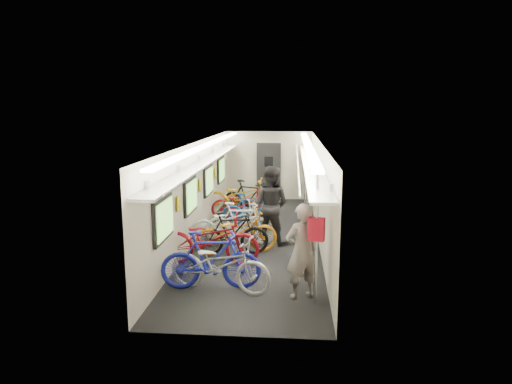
% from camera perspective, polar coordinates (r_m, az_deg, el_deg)
% --- Properties ---
extents(train_car_shell, '(10.00, 10.00, 10.00)m').
position_cam_1_polar(train_car_shell, '(11.87, -1.25, 2.95)').
color(train_car_shell, black).
rests_on(train_car_shell, ground).
extents(bicycle_0, '(1.99, 1.07, 0.99)m').
position_cam_1_polar(bicycle_0, '(8.15, -4.53, -9.03)').
color(bicycle_0, '#9F9FA3').
rests_on(bicycle_0, ground).
extents(bicycle_1, '(1.84, 0.69, 1.08)m').
position_cam_1_polar(bicycle_1, '(8.25, -5.67, -8.49)').
color(bicycle_1, '#1C22AA').
rests_on(bicycle_1, ground).
extents(bicycle_2, '(2.07, 0.75, 1.09)m').
position_cam_1_polar(bicycle_2, '(9.50, -5.85, -5.90)').
color(bicycle_2, maroon).
rests_on(bicycle_2, ground).
extents(bicycle_3, '(1.68, 0.76, 0.98)m').
position_cam_1_polar(bicycle_3, '(10.07, -3.00, -5.22)').
color(bicycle_3, black).
rests_on(bicycle_3, ground).
extents(bicycle_4, '(1.96, 1.21, 0.97)m').
position_cam_1_polar(bicycle_4, '(10.17, -2.44, -5.07)').
color(bicycle_4, orange).
rests_on(bicycle_4, ground).
extents(bicycle_5, '(1.70, 0.49, 1.02)m').
position_cam_1_polar(bicycle_5, '(10.86, -1.98, -3.94)').
color(bicycle_5, silver).
rests_on(bicycle_5, ground).
extents(bicycle_6, '(2.07, 1.35, 1.03)m').
position_cam_1_polar(bicycle_6, '(10.83, -3.28, -3.95)').
color(bicycle_6, silver).
rests_on(bicycle_6, ground).
extents(bicycle_7, '(1.57, 0.46, 0.94)m').
position_cam_1_polar(bicycle_7, '(12.39, -0.75, -2.30)').
color(bicycle_7, '#19539B').
rests_on(bicycle_7, ground).
extents(bicycle_8, '(1.83, 0.75, 0.94)m').
position_cam_1_polar(bicycle_8, '(13.12, -1.81, -1.57)').
color(bicycle_8, maroon).
rests_on(bicycle_8, ground).
extents(bicycle_9, '(1.87, 1.22, 1.09)m').
position_cam_1_polar(bicycle_9, '(13.61, -0.87, -0.80)').
color(bicycle_9, black).
rests_on(bicycle_9, ground).
extents(bicycle_10, '(2.21, 0.87, 1.14)m').
position_cam_1_polar(bicycle_10, '(13.62, -1.88, -0.70)').
color(bicycle_10, '#C88812').
rests_on(bicycle_10, ground).
extents(passenger_near, '(0.72, 0.63, 1.66)m').
position_cam_1_polar(passenger_near, '(7.79, 5.75, -7.39)').
color(passenger_near, gray).
rests_on(passenger_near, ground).
extents(passenger_mid, '(1.10, 0.98, 1.88)m').
position_cam_1_polar(passenger_mid, '(10.85, 1.82, -1.62)').
color(passenger_mid, black).
rests_on(passenger_mid, ground).
extents(backpack, '(0.29, 0.21, 0.38)m').
position_cam_1_polar(backpack, '(7.46, 7.56, -4.63)').
color(backpack, red).
rests_on(backpack, passenger_near).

